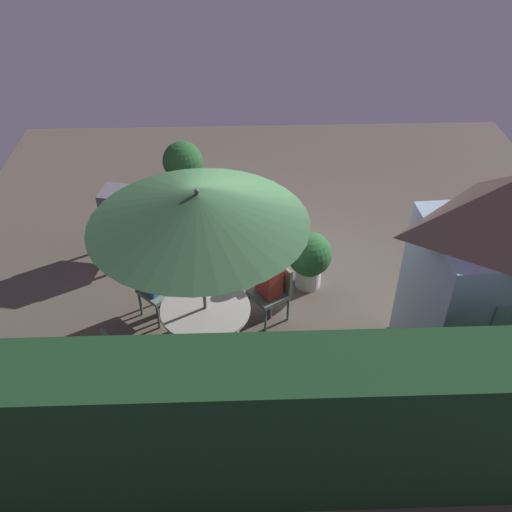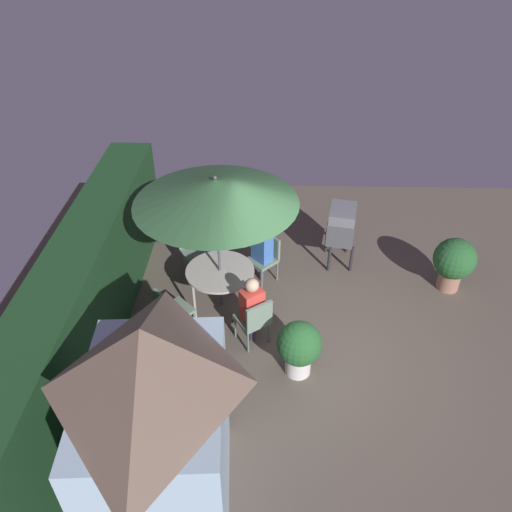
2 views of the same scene
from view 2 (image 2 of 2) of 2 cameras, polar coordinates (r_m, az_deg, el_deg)
ground_plane at (r=8.25m, az=6.36°, el=-10.58°), size 11.00×11.00×0.00m
hedge_backdrop at (r=8.05m, az=-18.92°, el=-5.01°), size 7.46×0.81×1.87m
garden_shed at (r=5.63m, az=-11.11°, el=-18.31°), size 2.07×1.60×2.87m
patio_table at (r=8.58m, az=-4.09°, el=-1.96°), size 1.17×1.17×0.76m
patio_umbrella at (r=7.69m, az=-4.59°, el=7.33°), size 2.57×2.57×2.53m
bbq_grill at (r=9.64m, az=9.67°, el=3.50°), size 0.78×0.62×1.20m
chair_near_shed at (r=7.95m, az=-0.12°, el=-7.15°), size 0.64×0.64×0.90m
chair_far_side at (r=9.25m, az=1.08°, el=0.07°), size 0.65×0.65×0.90m
chair_toward_hedge at (r=9.54m, az=-7.18°, el=1.02°), size 0.64×0.64×0.90m
chair_toward_house at (r=8.23m, az=-9.55°, el=-6.00°), size 0.65×0.65×0.90m
potted_plant_by_shed at (r=7.55m, az=4.92°, el=-10.16°), size 0.68×0.68×0.93m
potted_plant_by_grill at (r=9.64m, az=21.52°, el=-0.55°), size 0.75×0.75×1.03m
person_in_red at (r=7.83m, az=-0.46°, el=-5.39°), size 0.39×0.42×1.26m
person_in_blue at (r=9.05m, az=0.71°, el=1.19°), size 0.41×0.41×1.26m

